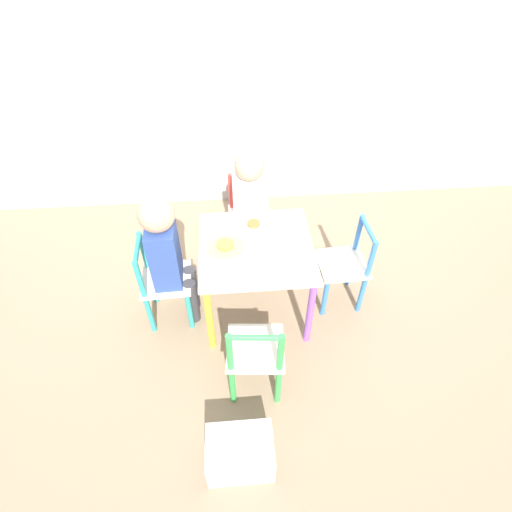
{
  "coord_description": "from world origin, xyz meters",
  "views": [
    {
      "loc": [
        -0.12,
        -1.49,
        1.86
      ],
      "look_at": [
        0.0,
        0.0,
        0.41
      ],
      "focal_mm": 28.0,
      "sensor_mm": 36.0,
      "label": 1
    }
  ],
  "objects": [
    {
      "name": "chair_blue",
      "position": [
        0.5,
        0.02,
        0.27
      ],
      "size": [
        0.27,
        0.27,
        0.54
      ],
      "rotation": [
        0.0,
        0.0,
        -1.53
      ],
      "color": "silver",
      "rests_on": "ground_plane"
    },
    {
      "name": "child_back",
      "position": [
        -0.0,
        0.44,
        0.46
      ],
      "size": [
        0.2,
        0.22,
        0.75
      ],
      "rotation": [
        0.0,
        0.0,
        0.01
      ],
      "color": "#7A6B5B",
      "rests_on": "ground_plane"
    },
    {
      "name": "storage_bin",
      "position": [
        -0.14,
        -0.86,
        0.09
      ],
      "size": [
        0.28,
        0.19,
        0.19
      ],
      "color": "silver",
      "rests_on": "ground_plane"
    },
    {
      "name": "chair_teal",
      "position": [
        -0.5,
        -0.02,
        0.27
      ],
      "size": [
        0.27,
        0.27,
        0.54
      ],
      "rotation": [
        0.0,
        0.0,
        -4.68
      ],
      "color": "silver",
      "rests_on": "ground_plane"
    },
    {
      "name": "plate_left",
      "position": [
        -0.16,
        0.0,
        0.49
      ],
      "size": [
        0.19,
        0.19,
        0.03
      ],
      "color": "#EADB66",
      "rests_on": "kids_table"
    },
    {
      "name": "kids_table",
      "position": [
        0.0,
        0.0,
        0.41
      ],
      "size": [
        0.58,
        0.58,
        0.48
      ],
      "color": "silver",
      "rests_on": "ground_plane"
    },
    {
      "name": "chair_red",
      "position": [
        -0.0,
        0.5,
        0.27
      ],
      "size": [
        0.26,
        0.26,
        0.54
      ],
      "rotation": [
        0.0,
        0.0,
        0.01
      ],
      "color": "silver",
      "rests_on": "ground_plane"
    },
    {
      "name": "ground_plane",
      "position": [
        0.0,
        0.0,
        0.0
      ],
      "size": [
        6.0,
        6.0,
        0.0
      ],
      "primitive_type": "plane",
      "color": "#8C755B"
    },
    {
      "name": "chair_green",
      "position": [
        -0.04,
        -0.5,
        0.27
      ],
      "size": [
        0.28,
        0.28,
        0.54
      ],
      "rotation": [
        0.0,
        0.0,
        -3.23
      ],
      "color": "silver",
      "rests_on": "ground_plane"
    },
    {
      "name": "house_wall",
      "position": [
        0.0,
        1.12,
        1.3
      ],
      "size": [
        6.0,
        0.06,
        2.6
      ],
      "color": "beige",
      "rests_on": "ground_plane"
    },
    {
      "name": "plate_back",
      "position": [
        0.0,
        0.16,
        0.49
      ],
      "size": [
        0.15,
        0.15,
        0.03
      ],
      "color": "white",
      "rests_on": "kids_table"
    },
    {
      "name": "child_left",
      "position": [
        -0.45,
        -0.02,
        0.49
      ],
      "size": [
        0.22,
        0.2,
        0.81
      ],
      "rotation": [
        0.0,
        0.0,
        -4.68
      ],
      "color": "#38383D",
      "rests_on": "ground_plane"
    }
  ]
}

